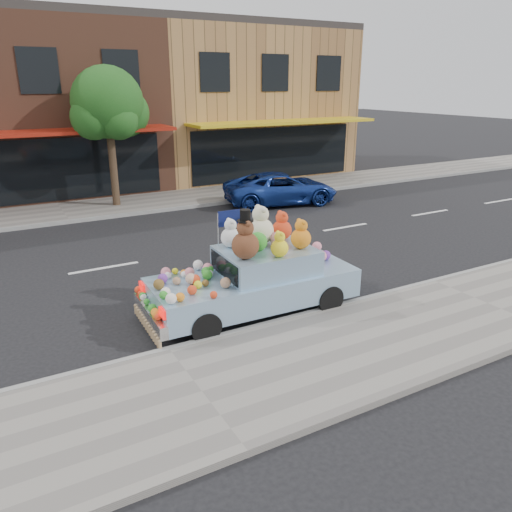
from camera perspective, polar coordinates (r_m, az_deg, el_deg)
ground at (r=13.68m, az=-16.97°, el=-1.33°), size 120.00×120.00×0.00m
near_sidewalk at (r=8.03m, az=-6.19°, el=-15.45°), size 60.00×3.00×0.12m
far_sidewalk at (r=19.83m, az=-21.21°, el=4.68°), size 60.00×3.00×0.12m
near_kerb at (r=9.23m, az=-9.93°, el=-10.63°), size 60.00×0.12×0.13m
far_kerb at (r=18.38m, az=-20.49°, el=3.71°), size 60.00×0.12×0.13m
storefront_mid at (r=24.75m, az=-24.27°, el=15.42°), size 10.00×9.80×7.30m
storefront_right at (r=27.60m, az=-2.31°, el=17.25°), size 10.00×9.80×7.30m
street_tree at (r=19.72m, az=-16.53°, el=15.85°), size 3.00×2.70×5.22m
car_blue at (r=19.99m, az=2.87°, el=7.73°), size 4.81×2.91×1.25m
art_car at (r=10.41m, az=-0.17°, el=-2.27°), size 4.53×1.89×2.34m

